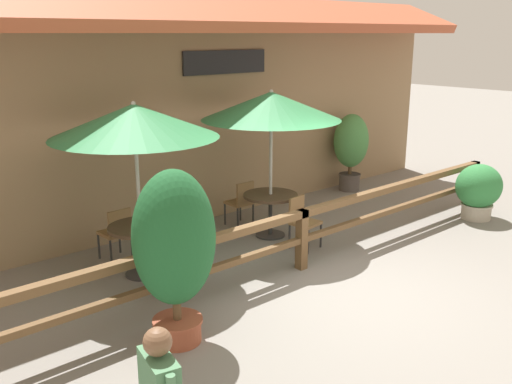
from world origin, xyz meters
name	(u,v)px	position (x,y,z in m)	size (l,w,h in m)	color
ground_plane	(354,291)	(0.00, 0.00, 0.00)	(60.00, 60.00, 0.00)	gray
building_facade	(185,110)	(0.00, 4.10, 2.16)	(14.28, 1.49, 4.23)	#997A56
patio_railing	(302,226)	(0.00, 1.05, 0.70)	(10.40, 0.14, 0.95)	brown
patio_umbrella_near	(134,121)	(-1.97, 2.46, 2.33)	(2.40, 2.40, 2.61)	#B7B2A8
dining_table_near	(141,236)	(-1.97, 2.46, 0.62)	(0.96, 0.96, 0.78)	#4C3826
chair_near_streetside	(169,259)	(-1.98, 1.69, 0.49)	(0.45, 0.45, 0.87)	olive
chair_near_wallside	(116,231)	(-1.97, 3.23, 0.49)	(0.44, 0.44, 0.87)	olive
patio_umbrella_middle	(271,106)	(0.65, 2.47, 2.33)	(2.40, 2.40, 2.61)	#B7B2A8
dining_table_middle	(270,202)	(0.65, 2.47, 0.62)	(0.96, 0.96, 0.78)	#4C3826
chair_middle_streetside	(302,219)	(0.68, 1.70, 0.49)	(0.48, 0.48, 0.87)	olive
chair_middle_wallside	(241,201)	(0.60, 3.23, 0.49)	(0.42, 0.42, 0.87)	olive
potted_plant_corner_fern	(479,189)	(4.37, 0.53, 0.59)	(0.95, 0.85, 1.09)	#B7AD99
potted_plant_entrance_palm	(174,245)	(-2.64, 0.49, 1.22)	(0.98, 0.88, 2.09)	#9E4C33
potted_plant_tall_tropical	(351,145)	(4.13, 3.55, 1.06)	(0.84, 0.76, 1.77)	#564C47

